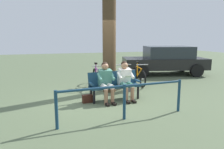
{
  "coord_description": "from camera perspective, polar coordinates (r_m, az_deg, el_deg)",
  "views": [
    {
      "loc": [
        1.77,
        6.18,
        1.93
      ],
      "look_at": [
        -0.23,
        -0.17,
        0.75
      ],
      "focal_mm": 33.74,
      "sensor_mm": 36.0,
      "label": 1
    }
  ],
  "objects": [
    {
      "name": "ground_plane",
      "position": [
        6.71,
        -1.44,
        -6.67
      ],
      "size": [
        40.0,
        40.0,
        0.0
      ],
      "primitive_type": "plane",
      "color": "#566647"
    },
    {
      "name": "bench",
      "position": [
        6.6,
        0.54,
        -2.4
      ],
      "size": [
        1.62,
        0.56,
        0.87
      ],
      "rotation": [
        0.0,
        0.0,
        0.05
      ],
      "color": "navy",
      "rests_on": "ground"
    },
    {
      "name": "person_reading",
      "position": [
        6.54,
        3.67,
        -1.12
      ],
      "size": [
        0.5,
        0.78,
        1.2
      ],
      "rotation": [
        0.0,
        0.0,
        0.05
      ],
      "color": "white",
      "rests_on": "ground"
    },
    {
      "name": "person_companion",
      "position": [
        6.31,
        -1.65,
        -1.52
      ],
      "size": [
        0.5,
        0.78,
        1.2
      ],
      "rotation": [
        0.0,
        0.0,
        0.05
      ],
      "color": "#4C8C7A",
      "rests_on": "ground"
    },
    {
      "name": "handbag",
      "position": [
        6.37,
        -6.69,
        -6.53
      ],
      "size": [
        0.31,
        0.17,
        0.24
      ],
      "primitive_type": "cube",
      "rotation": [
        0.0,
        0.0,
        0.1
      ],
      "color": "#3F1E14",
      "rests_on": "ground"
    },
    {
      "name": "tree_trunk",
      "position": [
        7.42,
        -0.76,
        10.68
      ],
      "size": [
        0.47,
        0.47,
        4.02
      ],
      "primitive_type": "cylinder",
      "color": "#4C3823",
      "rests_on": "ground"
    },
    {
      "name": "litter_bin",
      "position": [
        7.66,
        4.93,
        -1.57
      ],
      "size": [
        0.35,
        0.35,
        0.78
      ],
      "color": "slate",
      "rests_on": "ground"
    },
    {
      "name": "bicycle_blue",
      "position": [
        8.73,
        7.22,
        -0.39
      ],
      "size": [
        0.48,
        1.68,
        0.94
      ],
      "rotation": [
        0.0,
        0.0,
        1.46
      ],
      "color": "black",
      "rests_on": "ground"
    },
    {
      "name": "bicycle_green",
      "position": [
        8.77,
        3.56,
        -0.28
      ],
      "size": [
        0.73,
        1.57,
        0.94
      ],
      "rotation": [
        0.0,
        0.0,
        1.18
      ],
      "color": "black",
      "rests_on": "ground"
    },
    {
      "name": "bicycle_purple",
      "position": [
        8.47,
        -0.23,
        -0.64
      ],
      "size": [
        0.49,
        1.66,
        0.94
      ],
      "rotation": [
        0.0,
        0.0,
        1.75
      ],
      "color": "black",
      "rests_on": "ground"
    },
    {
      "name": "bicycle_black",
      "position": [
        8.3,
        -4.15,
        -0.88
      ],
      "size": [
        0.48,
        1.68,
        0.94
      ],
      "rotation": [
        0.0,
        0.0,
        1.51
      ],
      "color": "black",
      "rests_on": "ground"
    },
    {
      "name": "railing_fence",
      "position": [
        4.96,
        3.39,
        -5.59
      ],
      "size": [
        3.19,
        0.25,
        0.85
      ],
      "rotation": [
        0.0,
        0.0,
        0.06
      ],
      "color": "navy",
      "rests_on": "ground"
    },
    {
      "name": "parked_car",
      "position": [
        11.39,
        14.25,
        3.92
      ],
      "size": [
        4.5,
        2.73,
        1.47
      ],
      "rotation": [
        0.0,
        0.0,
        -0.23
      ],
      "color": "black",
      "rests_on": "ground"
    }
  ]
}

